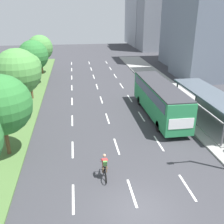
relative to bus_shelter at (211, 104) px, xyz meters
The scene contains 18 objects.
ground_plane 14.25m from the bus_shelter, 132.42° to the right, with size 140.00×140.00×0.00m, color #38383D.
median_strip 20.32m from the bus_shelter, 151.76° to the left, with size 2.60×52.00×0.12m, color #4C7038.
sidewalk_right 9.74m from the bus_shelter, 91.66° to the left, with size 4.50×52.00×0.15m, color #9E9E99.
lane_divider_left 15.43m from the bus_shelter, 148.25° to the left, with size 0.14×47.98×0.01m.
lane_divider_center 12.62m from the bus_shelter, 139.76° to the left, with size 0.14×47.98×0.01m.
lane_divider_right 10.24m from the bus_shelter, 126.79° to the left, with size 0.14×47.98×0.01m.
bus_shelter is the anchor object (origin of this frame).
bus 4.86m from the bus_shelter, 151.76° to the left, with size 2.54×11.29×3.37m.
cyclist 13.18m from the bus_shelter, 146.57° to the right, with size 0.46×1.82×1.71m.
median_tree_second 18.19m from the bus_shelter, 169.25° to the right, with size 4.30×4.30×6.05m.
median_tree_third 18.20m from the bus_shelter, behind, with size 4.26×4.26×6.87m.
median_tree_fourth 20.28m from the bus_shelter, 151.75° to the left, with size 2.96×2.96×5.39m.
median_tree_fifth 24.23m from the bus_shelter, 138.45° to the left, with size 4.11×4.11×6.14m.
median_tree_farthest 28.76m from the bus_shelter, 128.42° to the left, with size 4.04×4.04×6.20m.
building_near_right 19.12m from the bus_shelter, 64.53° to the left, with size 8.88×8.80×14.70m, color slate.
building_mid_right 30.51m from the bus_shelter, 67.85° to the left, with size 11.95×8.32×22.51m, color slate.
building_far_right 47.50m from the bus_shelter, 77.69° to the left, with size 11.36×8.85×17.65m, color gray.
building_tall_right 57.82m from the bus_shelter, 80.93° to the left, with size 9.68×15.45×15.68m, color #8E939E.
Camera 1 is at (-3.02, -10.79, 10.32)m, focal length 41.48 mm.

